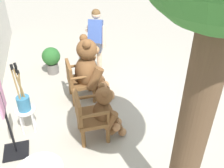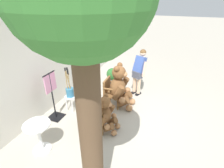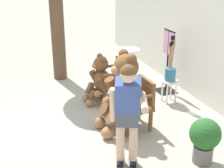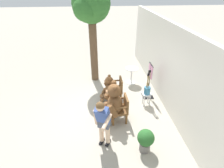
# 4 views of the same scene
# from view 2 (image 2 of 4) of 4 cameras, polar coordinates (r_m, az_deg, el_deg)

# --- Properties ---
(ground_plane) EXTENTS (60.00, 60.00, 0.00)m
(ground_plane) POSITION_cam_2_polar(r_m,az_deg,el_deg) (5.02, 4.71, -11.34)
(ground_plane) COLOR #A8A091
(back_wall) EXTENTS (10.00, 0.16, 2.80)m
(back_wall) POSITION_cam_2_polar(r_m,az_deg,el_deg) (5.41, -19.99, 6.92)
(back_wall) COLOR silver
(back_wall) RESTS_ON ground
(wooden_chair_left) EXTENTS (0.56, 0.52, 0.86)m
(wooden_chair_left) POSITION_cam_2_polar(r_m,az_deg,el_deg) (4.50, -5.42, -9.13)
(wooden_chair_left) COLOR brown
(wooden_chair_left) RESTS_ON ground
(wooden_chair_right) EXTENTS (0.58, 0.54, 0.86)m
(wooden_chair_right) POSITION_cam_2_polar(r_m,az_deg,el_deg) (5.40, -0.01, -2.38)
(wooden_chair_right) COLOR brown
(wooden_chair_right) RESTS_ON ground
(teddy_bear_large) EXTENTS (0.82, 0.79, 1.37)m
(teddy_bear_large) POSITION_cam_2_polar(r_m,az_deg,el_deg) (5.23, 2.63, -0.83)
(teddy_bear_large) COLOR brown
(teddy_bear_large) RESTS_ON ground
(teddy_bear_small) EXTENTS (0.60, 0.56, 1.00)m
(teddy_bear_small) POSITION_cam_2_polar(r_m,az_deg,el_deg) (4.38, -1.91, -9.72)
(teddy_bear_small) COLOR brown
(teddy_bear_small) RESTS_ON ground
(person_visitor) EXTENTS (0.83, 0.47, 1.55)m
(person_visitor) POSITION_cam_2_polar(r_m,az_deg,el_deg) (5.92, 8.89, 4.94)
(person_visitor) COLOR black
(person_visitor) RESTS_ON ground
(white_stool) EXTENTS (0.34, 0.34, 0.46)m
(white_stool) POSITION_cam_2_polar(r_m,az_deg,el_deg) (5.34, -13.31, -4.88)
(white_stool) COLOR white
(white_stool) RESTS_ON ground
(brush_bucket) EXTENTS (0.22, 0.22, 0.91)m
(brush_bucket) POSITION_cam_2_polar(r_m,az_deg,el_deg) (5.19, -13.66, -2.11)
(brush_bucket) COLOR teal
(brush_bucket) RESTS_ON white_stool
(round_side_table) EXTENTS (0.56, 0.56, 0.72)m
(round_side_table) POSITION_cam_2_polar(r_m,az_deg,el_deg) (4.19, -22.77, -14.90)
(round_side_table) COLOR white
(round_side_table) RESTS_ON ground
(patio_tree) EXTENTS (1.53, 1.46, 3.91)m
(patio_tree) POSITION_cam_2_polar(r_m,az_deg,el_deg) (1.85, -7.94, 24.79)
(patio_tree) COLOR brown
(patio_tree) RESTS_ON ground
(potted_plant) EXTENTS (0.44, 0.44, 0.68)m
(potted_plant) POSITION_cam_2_polar(r_m,az_deg,el_deg) (6.63, 0.10, 2.81)
(potted_plant) COLOR slate
(potted_plant) RESTS_ON ground
(clothing_display_stand) EXTENTS (0.44, 0.40, 1.36)m
(clothing_display_stand) POSITION_cam_2_polar(r_m,az_deg,el_deg) (4.94, -18.89, -3.51)
(clothing_display_stand) COLOR black
(clothing_display_stand) RESTS_ON ground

